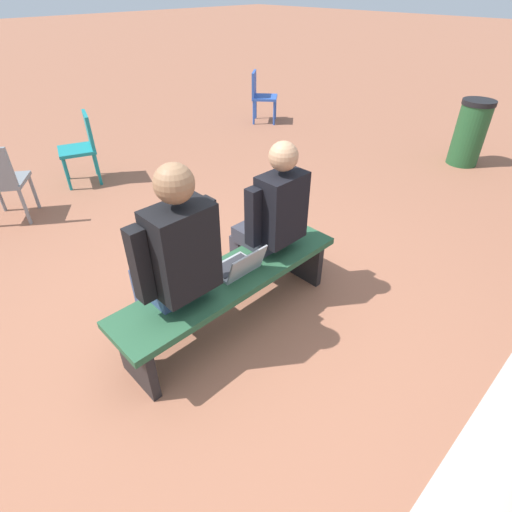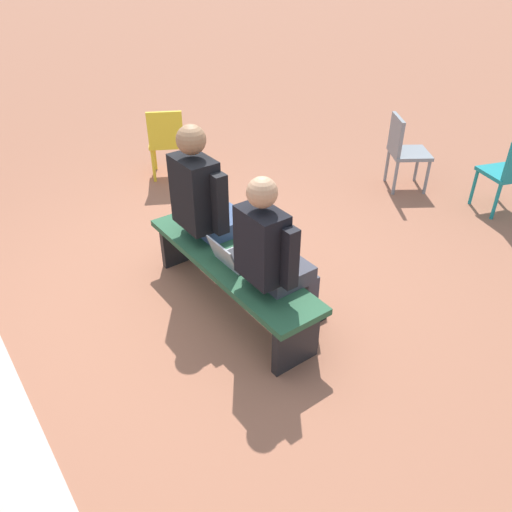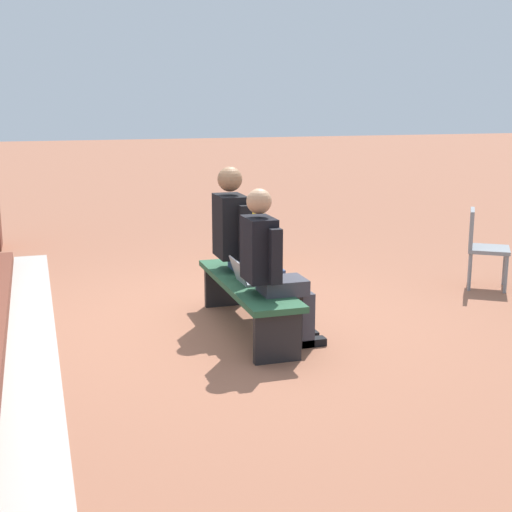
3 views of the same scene
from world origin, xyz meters
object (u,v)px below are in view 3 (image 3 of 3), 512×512
object	(u,v)px
bench	(247,291)
laptop	(248,277)
person_student	(271,263)
plastic_chair_mid_courtyard	(481,243)
person_adult	(242,239)
plastic_chair_near_bench_left	(250,225)

from	to	relation	value
bench	laptop	world-z (taller)	laptop
person_student	plastic_chair_mid_courtyard	distance (m)	2.96
laptop	person_student	bearing A→B (deg)	-168.94
bench	person_adult	xyz separation A→B (m)	(0.40, -0.07, 0.38)
bench	laptop	xyz separation A→B (m)	(-0.06, 0.01, 0.15)
laptop	person_adult	bearing A→B (deg)	-10.25
bench	laptop	distance (m)	0.16
bench	plastic_chair_near_bench_left	size ratio (longest dim) A/B	2.14
laptop	bench	bearing A→B (deg)	-11.52
person_student	person_adult	xyz separation A→B (m)	(0.85, -0.01, 0.04)
bench	person_adult	size ratio (longest dim) A/B	1.29
person_student	laptop	xyz separation A→B (m)	(0.39, 0.08, -0.20)
person_student	person_adult	world-z (taller)	person_adult
bench	person_student	xyz separation A→B (m)	(-0.45, -0.07, 0.35)
bench	plastic_chair_mid_courtyard	distance (m)	2.88
person_student	plastic_chair_near_bench_left	size ratio (longest dim) A/B	1.55
person_student	person_adult	size ratio (longest dim) A/B	0.93
person_adult	plastic_chair_mid_courtyard	size ratio (longest dim) A/B	1.66
bench	laptop	size ratio (longest dim) A/B	5.63
person_student	plastic_chair_near_bench_left	xyz separation A→B (m)	(2.95, -0.72, -0.22)
person_adult	plastic_chair_near_bench_left	world-z (taller)	person_adult
laptop	plastic_chair_near_bench_left	world-z (taller)	plastic_chair_near_bench_left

